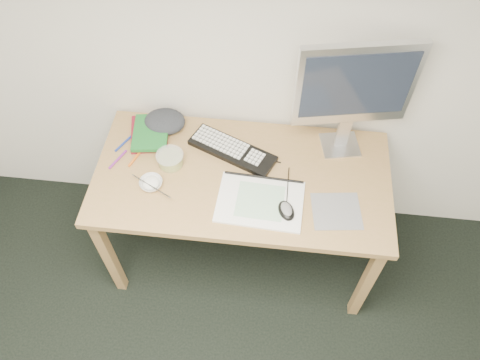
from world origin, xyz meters
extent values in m
plane|color=silver|center=(0.00, 1.80, 1.30)|extent=(3.60, 0.00, 3.60)
cube|color=#A6794C|center=(-0.73, 1.13, 0.36)|extent=(0.05, 0.05, 0.71)
cube|color=#A6794C|center=(0.57, 1.13, 0.36)|extent=(0.05, 0.05, 0.71)
cube|color=#A6794C|center=(-0.73, 1.73, 0.36)|extent=(0.05, 0.05, 0.71)
cube|color=#A6794C|center=(0.57, 1.73, 0.36)|extent=(0.05, 0.05, 0.71)
cube|color=#A6794C|center=(-0.08, 1.43, 0.73)|extent=(1.40, 0.70, 0.03)
cube|color=slate|center=(0.36, 1.28, 0.75)|extent=(0.24, 0.22, 0.00)
cube|color=white|center=(0.02, 1.29, 0.76)|extent=(0.40, 0.29, 0.01)
cube|color=black|center=(-0.14, 1.57, 0.76)|extent=(0.45, 0.30, 0.03)
cube|color=silver|center=(0.38, 1.67, 0.75)|extent=(0.21, 0.19, 0.01)
cube|color=silver|center=(0.38, 1.67, 0.84)|extent=(0.06, 0.03, 0.17)
cube|color=silver|center=(0.38, 1.67, 1.15)|extent=(0.52, 0.14, 0.42)
cube|color=black|center=(0.38, 1.67, 1.16)|extent=(0.46, 0.10, 0.33)
ellipsoid|color=black|center=(0.14, 1.25, 0.78)|extent=(0.10, 0.13, 0.04)
imported|color=white|center=(-0.49, 1.32, 0.77)|extent=(0.13, 0.13, 0.03)
cylinder|color=#B9B9BC|center=(-0.48, 1.30, 0.79)|extent=(0.20, 0.12, 0.02)
cylinder|color=#D1D44A|center=(-0.43, 1.46, 0.78)|extent=(0.17, 0.17, 0.06)
cube|color=maroon|center=(-0.57, 1.63, 0.76)|extent=(0.23, 0.27, 0.02)
cube|color=#196727|center=(-0.56, 1.62, 0.78)|extent=(0.20, 0.25, 0.02)
ellipsoid|color=#24252B|center=(-0.50, 1.70, 0.79)|extent=(0.20, 0.18, 0.07)
cylinder|color=#D0688B|center=(-0.11, 1.49, 0.75)|extent=(0.15, 0.10, 0.01)
cylinder|color=#A58357|center=(-0.03, 1.46, 0.75)|extent=(0.16, 0.11, 0.01)
cylinder|color=black|center=(0.01, 1.54, 0.75)|extent=(0.17, 0.03, 0.01)
cylinder|color=navy|center=(-0.69, 1.56, 0.76)|extent=(0.06, 0.11, 0.01)
cylinder|color=orange|center=(-0.60, 1.48, 0.76)|extent=(0.06, 0.13, 0.01)
cylinder|color=#7B2486|center=(-0.69, 1.45, 0.76)|extent=(0.06, 0.12, 0.01)
camera|label=1|loc=(0.06, 0.12, 2.52)|focal=35.00mm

